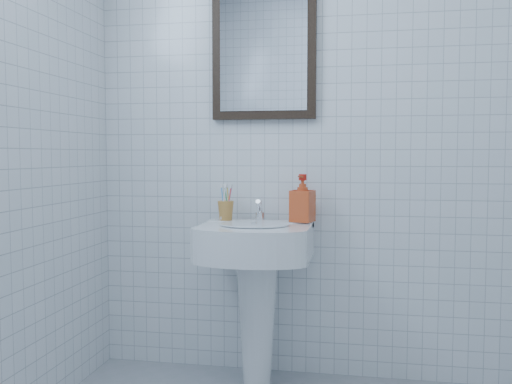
# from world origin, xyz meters

# --- Properties ---
(wall_back) EXTENTS (2.20, 0.02, 2.50)m
(wall_back) POSITION_xyz_m (0.00, 1.20, 1.25)
(wall_back) COLOR white
(wall_back) RESTS_ON ground
(washbasin) EXTENTS (0.50, 0.36, 0.77)m
(washbasin) POSITION_xyz_m (-0.28, 0.98, 0.51)
(washbasin) COLOR white
(washbasin) RESTS_ON ground
(faucet) EXTENTS (0.04, 0.09, 0.11)m
(faucet) POSITION_xyz_m (-0.28, 1.07, 0.80)
(faucet) COLOR silver
(faucet) RESTS_ON washbasin
(toothbrush_cup) EXTENTS (0.09, 0.09, 0.09)m
(toothbrush_cup) POSITION_xyz_m (-0.44, 1.09, 0.80)
(toothbrush_cup) COLOR #BA7D36
(toothbrush_cup) RESTS_ON washbasin
(soap_dispenser) EXTENTS (0.12, 0.12, 0.22)m
(soap_dispenser) POSITION_xyz_m (-0.08, 1.09, 0.87)
(soap_dispenser) COLOR #BD3612
(soap_dispenser) RESTS_ON washbasin
(wall_mirror) EXTENTS (0.50, 0.04, 0.62)m
(wall_mirror) POSITION_xyz_m (-0.28, 1.18, 1.55)
(wall_mirror) COLOR black
(wall_mirror) RESTS_ON wall_back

